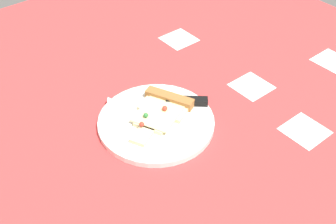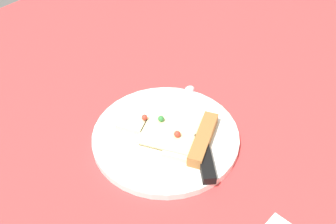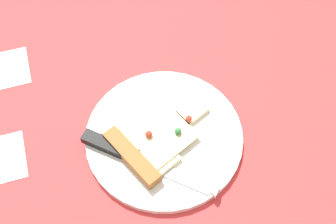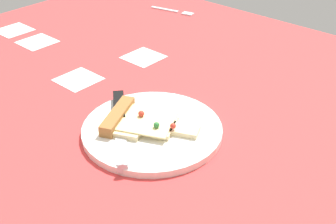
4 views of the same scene
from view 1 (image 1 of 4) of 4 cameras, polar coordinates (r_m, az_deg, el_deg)
ground_plane at (r=102.98cm, az=0.85°, el=0.82°), size 147.80×147.80×3.00cm
plate at (r=95.41cm, az=-1.65°, el=-1.38°), size 26.85×26.85×1.40cm
pizza_slice at (r=96.13cm, az=-0.96°, el=0.22°), size 19.07×14.78×2.48cm
knife at (r=98.98cm, az=-0.04°, el=1.51°), size 19.41×17.42×2.45cm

